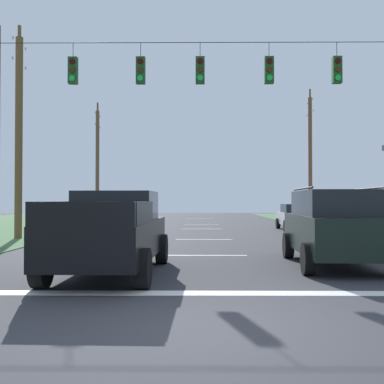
{
  "coord_description": "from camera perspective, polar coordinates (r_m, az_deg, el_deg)",
  "views": [
    {
      "loc": [
        -0.34,
        -6.26,
        1.72
      ],
      "look_at": [
        -0.48,
        9.02,
        2.0
      ],
      "focal_mm": 43.82,
      "sensor_mm": 36.0,
      "label": 1
    }
  ],
  "objects": [
    {
      "name": "ground_plane",
      "position": [
        6.5,
        3.67,
        -16.38
      ],
      "size": [
        120.0,
        120.0,
        0.0
      ],
      "primitive_type": "plane",
      "color": "#333338"
    },
    {
      "name": "stop_bar_stripe",
      "position": [
        8.88,
        2.78,
        -12.18
      ],
      "size": [
        12.64,
        0.45,
        0.01
      ],
      "primitive_type": "cube",
      "color": "white",
      "rests_on": "ground"
    },
    {
      "name": "lane_dash_0",
      "position": [
        14.81,
        1.86,
        -7.7
      ],
      "size": [
        2.5,
        0.15,
        0.01
      ],
      "primitive_type": "cube",
      "rotation": [
        0.0,
        0.0,
        1.57
      ],
      "color": "white",
      "rests_on": "ground"
    },
    {
      "name": "lane_dash_1",
      "position": [
        20.82,
        1.47,
        -5.78
      ],
      "size": [
        2.5,
        0.15,
        0.01
      ],
      "primitive_type": "cube",
      "rotation": [
        0.0,
        0.0,
        1.57
      ],
      "color": "white",
      "rests_on": "ground"
    },
    {
      "name": "lane_dash_2",
      "position": [
        28.52,
        1.21,
        -4.51
      ],
      "size": [
        2.5,
        0.15,
        0.01
      ],
      "primitive_type": "cube",
      "rotation": [
        0.0,
        0.0,
        1.57
      ],
      "color": "white",
      "rests_on": "ground"
    },
    {
      "name": "lane_dash_3",
      "position": [
        33.82,
        1.1,
        -3.97
      ],
      "size": [
        2.5,
        0.15,
        0.01
      ],
      "primitive_type": "cube",
      "rotation": [
        0.0,
        0.0,
        1.57
      ],
      "color": "white",
      "rests_on": "ground"
    },
    {
      "name": "lane_dash_4",
      "position": [
        44.61,
        0.96,
        -3.26
      ],
      "size": [
        2.5,
        0.15,
        0.01
      ],
      "primitive_type": "cube",
      "rotation": [
        0.0,
        0.0,
        1.57
      ],
      "color": "white",
      "rests_on": "ground"
    },
    {
      "name": "overhead_signal_span",
      "position": [
        16.74,
        1.59,
        8.52
      ],
      "size": [
        15.22,
        0.31,
        7.97
      ],
      "color": "brown",
      "rests_on": "ground"
    },
    {
      "name": "pickup_truck",
      "position": [
        11.26,
        -9.69,
        -4.87
      ],
      "size": [
        2.4,
        5.45,
        1.95
      ],
      "color": "black",
      "rests_on": "ground"
    },
    {
      "name": "suv_black",
      "position": [
        12.88,
        16.96,
        -3.94
      ],
      "size": [
        2.42,
        4.9,
        2.05
      ],
      "color": "black",
      "rests_on": "ground"
    },
    {
      "name": "distant_car_crossing_white",
      "position": [
        28.01,
        12.68,
        -2.94
      ],
      "size": [
        2.09,
        4.34,
        1.52
      ],
      "color": "silver",
      "rests_on": "ground"
    },
    {
      "name": "distant_car_oncoming",
      "position": [
        27.38,
        -12.63,
        -2.98
      ],
      "size": [
        2.18,
        4.38,
        1.52
      ],
      "color": "black",
      "rests_on": "ground"
    },
    {
      "name": "utility_pole_far_right",
      "position": [
        36.66,
        14.19,
        4.24
      ],
      "size": [
        0.29,
        1.95,
        10.21
      ],
      "color": "brown",
      "rests_on": "ground"
    },
    {
      "name": "utility_pole_mid_left",
      "position": [
        22.63,
        -20.33,
        6.73
      ],
      "size": [
        0.33,
        1.62,
        9.65
      ],
      "color": "brown",
      "rests_on": "ground"
    },
    {
      "name": "utility_pole_far_left",
      "position": [
        37.72,
        -11.44,
        3.49
      ],
      "size": [
        0.29,
        1.83,
        9.47
      ],
      "color": "brown",
      "rests_on": "ground"
    }
  ]
}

